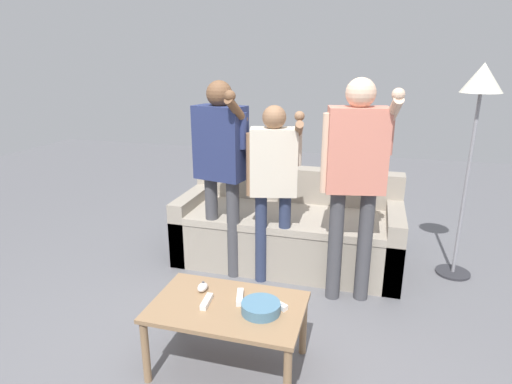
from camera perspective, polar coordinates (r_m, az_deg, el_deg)
name	(u,v)px	position (r m, az deg, el deg)	size (l,w,h in m)	color
ground_plane	(227,342)	(2.92, -3.93, -19.55)	(12.00, 12.00, 0.00)	slate
couch	(289,230)	(3.85, 4.46, -5.07)	(1.94, 0.85, 0.79)	#9E9384
coffee_table	(228,313)	(2.53, -3.85, -16.01)	(0.87, 0.55, 0.42)	#997551
snack_bowl	(261,308)	(2.42, 0.66, -15.33)	(0.22, 0.22, 0.06)	teal
game_remote_nunchuk	(203,287)	(2.64, -7.22, -12.61)	(0.06, 0.09, 0.05)	white
floor_lamp	(480,99)	(3.68, 27.94, 11.07)	(0.30, 0.30, 1.74)	#2D2D33
player_left	(221,158)	(3.38, -4.78, 4.64)	(0.47, 0.41, 1.61)	#47474C
player_center	(274,175)	(3.26, 2.39, 2.27)	(0.45, 0.27, 1.44)	#2D3856
player_right	(356,167)	(3.05, 13.29, 3.28)	(0.51, 0.32, 1.65)	#47474C
game_remote_wand_near	(276,303)	(2.49, 2.67, -14.76)	(0.16, 0.11, 0.03)	white
game_remote_wand_far	(240,297)	(2.54, -2.19, -13.97)	(0.07, 0.16, 0.03)	white
game_remote_wand_spare	(207,302)	(2.51, -6.69, -14.47)	(0.05, 0.15, 0.03)	white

